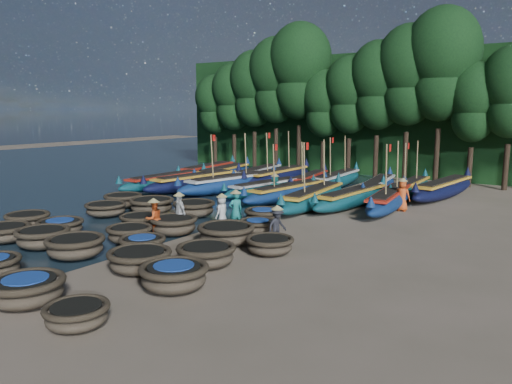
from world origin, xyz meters
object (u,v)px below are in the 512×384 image
Objects in this scene: coracle_8 at (140,260)px; long_boat_15 at (378,186)px; coracle_6 at (43,237)px; long_boat_8 at (389,199)px; coracle_12 at (130,234)px; coracle_16 at (141,220)px; long_boat_16 at (409,188)px; long_boat_5 at (288,192)px; fisherman_6 at (402,194)px; fisherman_1 at (236,209)px; fisherman_5 at (275,188)px; long_boat_4 at (267,188)px; coracle_10 at (28,220)px; coracle_14 at (206,254)px; long_boat_13 at (309,180)px; coracle_17 at (174,225)px; fisherman_0 at (222,210)px; long_boat_17 at (444,188)px; fisherman_4 at (179,211)px; long_boat_1 at (166,181)px; coracle_3 at (26,289)px; coracle_9 at (174,276)px; coracle_5 at (5,232)px; long_boat_14 at (337,180)px; long_boat_2 at (196,181)px; long_boat_12 at (278,176)px; long_boat_11 at (258,174)px; coracle_15 at (106,209)px; coracle_18 at (226,233)px; coracle_19 at (270,245)px; coracle_7 at (75,246)px; long_boat_7 at (353,198)px; coracle_23 at (263,215)px; coracle_22 at (194,208)px; long_boat_3 at (230,183)px; coracle_24 at (258,226)px; coracle_20 at (123,200)px; coracle_21 at (152,205)px; long_boat_9 at (208,170)px; fisherman_3 at (277,225)px; long_boat_10 at (223,173)px; long_boat_6 at (313,197)px.

long_boat_15 is at bearing 87.37° from coracle_8.
coracle_6 is 0.27× the size of long_boat_8.
coracle_8 is 0.95× the size of coracle_12.
long_boat_16 is at bearing 63.90° from coracle_16.
long_boat_5 is 4.28× the size of fisherman_6.
fisherman_1 is 1.09× the size of fisherman_5.
coracle_10 is at bearing -97.70° from long_boat_4.
coracle_14 reaches higher than coracle_16.
long_boat_13 is (-1.57, 5.48, -0.04)m from long_boat_5.
fisherman_0 is (0.95, 2.19, 0.37)m from coracle_17.
fisherman_4 reaches higher than long_boat_17.
long_boat_13 is 4.05× the size of fisherman_4.
long_boat_1 is at bearing 128.85° from coracle_12.
coracle_12 is 4.88m from fisherman_1.
coracle_6 is at bearing 143.59° from coracle_3.
coracle_9 is at bearing 79.49° from fisherman_6.
coracle_5 is 0.30× the size of long_boat_14.
long_boat_4 reaches higher than coracle_10.
long_boat_2 is 6.33m from long_boat_12.
coracle_9 reaches higher than coracle_14.
long_boat_11 is (3.15, 6.72, 0.00)m from long_boat_1.
long_boat_14 is (4.26, 0.93, -0.04)m from long_boat_12.
coracle_15 is (-10.30, 5.75, -0.07)m from coracle_9.
coracle_16 is (-1.62, 2.10, -0.05)m from coracle_12.
long_boat_4 is (-4.99, 10.59, 0.04)m from coracle_18.
coracle_19 is 0.27× the size of long_boat_11.
long_boat_7 reaches higher than coracle_7.
coracle_6 is 14.64m from long_boat_5.
coracle_5 is 11.20m from coracle_23.
long_boat_14 is 1.03× the size of long_boat_15.
coracle_17 is 0.23× the size of long_boat_17.
long_boat_5 is 0.97× the size of long_boat_11.
long_boat_16 reaches higher than coracle_22.
fisherman_1 is at bearing -108.05° from long_boat_16.
coracle_24 is at bearing -37.12° from long_boat_3.
coracle_20 is 14.94m from long_boat_14.
coracle_21 reaches higher than coracle_17.
long_boat_9 reaches higher than long_boat_15.
long_boat_2 is 14.56m from fisherman_3.
coracle_5 is 9.16m from coracle_18.
long_boat_12 reaches higher than coracle_7.
long_boat_11 is 4.59m from long_boat_13.
long_boat_10 is (-4.46, 11.71, 0.11)m from coracle_21.
coracle_19 is 0.26× the size of long_boat_6.
long_boat_8 is at bearing 70.92° from coracle_24.
coracle_6 is at bearing -62.38° from coracle_20.
fisherman_4 is at bearing 166.91° from coracle_18.
long_boat_13 is 0.93× the size of long_boat_15.
fisherman_0 reaches higher than coracle_19.
long_boat_6 is (-2.94, 8.98, 0.21)m from coracle_19.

